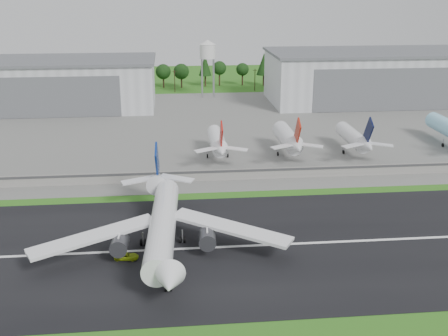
{
  "coord_description": "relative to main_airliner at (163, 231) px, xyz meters",
  "views": [
    {
      "loc": [
        -25.5,
        -104.78,
        57.52
      ],
      "look_at": [
        -11.05,
        40.0,
        9.0
      ],
      "focal_mm": 45.0,
      "sensor_mm": 36.0,
      "label": 1
    }
  ],
  "objects": [
    {
      "name": "runway",
      "position": [
        27.69,
        0.44,
        -4.84
      ],
      "size": [
        320.0,
        60.0,
        0.1
      ],
      "primitive_type": "cube",
      "color": "black",
      "rests_on": "ground"
    },
    {
      "name": "apron",
      "position": [
        27.69,
        110.44,
        -4.84
      ],
      "size": [
        320.0,
        150.0,
        0.1
      ],
      "primitive_type": "cube",
      "color": "slate",
      "rests_on": "ground"
    },
    {
      "name": "water_tower",
      "position": [
        22.69,
        175.44,
        19.66
      ],
      "size": [
        8.4,
        8.4,
        29.4
      ],
      "color": "#99999E",
      "rests_on": "ground"
    },
    {
      "name": "hangar_west",
      "position": [
        -52.31,
        155.35,
        6.74
      ],
      "size": [
        97.0,
        44.0,
        23.2
      ],
      "color": "silver",
      "rests_on": "ground"
    },
    {
      "name": "parked_jet_red_b",
      "position": [
        42.67,
        67.02,
        1.41
      ],
      "size": [
        7.36,
        31.29,
        16.82
      ],
      "color": "white",
      "rests_on": "ground"
    },
    {
      "name": "main_airliner",
      "position": [
        0.0,
        0.0,
        0.0
      ],
      "size": [
        57.21,
        59.21,
        18.17
      ],
      "rotation": [
        0.0,
        0.0,
        3.09
      ],
      "color": "white",
      "rests_on": "runway"
    },
    {
      "name": "parked_jet_navy",
      "position": [
        65.99,
        66.96,
        1.08
      ],
      "size": [
        7.36,
        31.29,
        16.46
      ],
      "color": "white",
      "rests_on": "ground"
    },
    {
      "name": "treeline",
      "position": [
        27.69,
        205.44,
        -4.89
      ],
      "size": [
        320.0,
        16.0,
        22.0
      ],
      "primitive_type": null,
      "color": "black",
      "rests_on": "ground"
    },
    {
      "name": "utility_poles",
      "position": [
        27.69,
        190.44,
        -4.89
      ],
      "size": [
        230.0,
        3.0,
        12.0
      ],
      "primitive_type": null,
      "color": "black",
      "rests_on": "ground"
    },
    {
      "name": "ground",
      "position": [
        27.69,
        -9.56,
        -4.89
      ],
      "size": [
        600.0,
        600.0,
        0.0
      ],
      "primitive_type": "plane",
      "color": "#266A19",
      "rests_on": "ground"
    },
    {
      "name": "ground_vehicle",
      "position": [
        -8.04,
        -3.34,
        -4.06
      ],
      "size": [
        5.48,
        2.97,
        1.46
      ],
      "primitive_type": "imported",
      "rotation": [
        0.0,
        0.0,
        1.46
      ],
      "color": "#9EBF16",
      "rests_on": "runway"
    },
    {
      "name": "blast_fence",
      "position": [
        27.69,
        45.42,
        -3.09
      ],
      "size": [
        240.0,
        0.61,
        3.5
      ],
      "color": "gray",
      "rests_on": "ground"
    },
    {
      "name": "hangar_east",
      "position": [
        102.69,
        155.35,
        7.73
      ],
      "size": [
        102.0,
        47.0,
        25.2
      ],
      "color": "silver",
      "rests_on": "ground"
    },
    {
      "name": "runway_centerline",
      "position": [
        27.69,
        0.44,
        -4.78
      ],
      "size": [
        220.0,
        1.0,
        0.02
      ],
      "primitive_type": "cube",
      "color": "white",
      "rests_on": "runway"
    },
    {
      "name": "parked_jet_red_a",
      "position": [
        18.25,
        66.95,
        1.04
      ],
      "size": [
        7.36,
        31.29,
        16.42
      ],
      "color": "white",
      "rests_on": "ground"
    }
  ]
}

